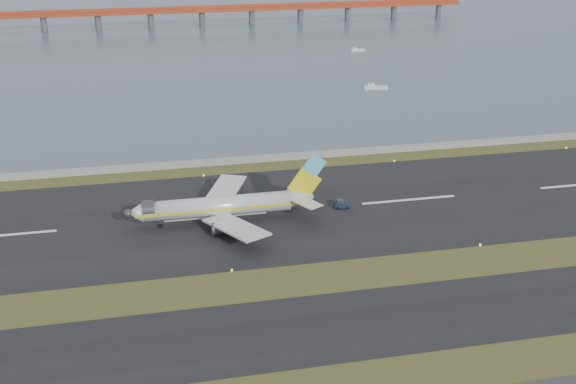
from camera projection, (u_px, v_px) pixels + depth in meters
The scene contains 9 objects.
ground at pixel (238, 294), 114.03m from camera, with size 1000.00×1000.00×0.00m, color #334317.
taxiway_strip at pixel (251, 336), 103.17m from camera, with size 1000.00×18.00×0.10m, color black.
runway_strip at pixel (216, 217), 141.10m from camera, with size 1000.00×45.00×0.10m, color black.
seawall at pixel (200, 163), 168.02m from camera, with size 1000.00×2.50×1.00m, color gray.
red_pier at pixel (202, 11), 340.89m from camera, with size 260.00×5.00×10.20m.
airliner at pixel (226, 206), 137.68m from camera, with size 38.52×32.89×12.80m.
pushback_tug at pixel (341, 204), 144.76m from camera, with size 3.05×1.98×1.85m.
workboat_near at pixel (375, 87), 233.42m from camera, with size 7.90×4.26×1.83m.
workboat_far at pixel (357, 50), 289.52m from camera, with size 6.04×1.98×1.46m.
Camera 1 is at (-13.19, -98.57, 58.61)m, focal length 45.00 mm.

